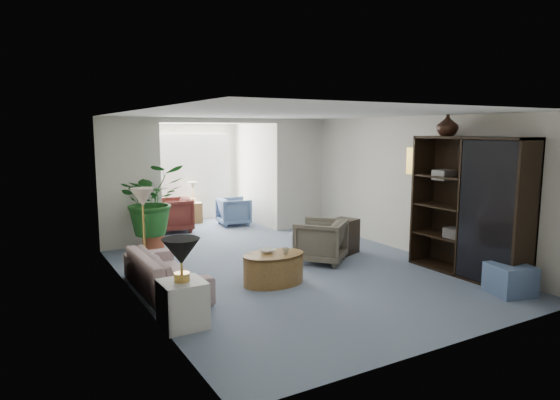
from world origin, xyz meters
TOP-DOWN VIEW (x-y plane):
  - floor at (0.00, 0.00)m, footprint 6.00×6.00m
  - sunroom_floor at (0.00, 4.10)m, footprint 2.60×2.60m
  - back_pier_left at (-1.90, 3.00)m, footprint 1.20×0.12m
  - back_pier_right at (1.90, 3.00)m, footprint 1.20×0.12m
  - back_header at (0.00, 3.00)m, footprint 2.60×0.12m
  - window_pane at (0.00, 5.18)m, footprint 2.20×0.02m
  - window_blinds at (0.00, 5.15)m, footprint 2.20×0.02m
  - framed_picture at (2.46, -0.10)m, footprint 0.04×0.50m
  - sofa at (-2.08, 0.23)m, footprint 0.76×1.89m
  - end_table at (-2.28, -1.12)m, footprint 0.50×0.50m
  - table_lamp at (-2.28, -1.12)m, footprint 0.44×0.44m
  - floor_lamp at (-2.17, 0.99)m, footprint 0.36×0.36m
  - coffee_table at (-0.60, -0.25)m, footprint 1.01×1.01m
  - coffee_bowl at (-0.65, -0.15)m, footprint 0.24×0.24m
  - coffee_cup at (-0.45, -0.35)m, footprint 0.11×0.11m
  - wingback_chair at (0.67, 0.37)m, footprint 1.12×1.12m
  - side_table_dark at (1.37, 0.67)m, footprint 0.64×0.58m
  - entertainment_cabinet at (2.23, -1.38)m, footprint 0.52×1.94m
  - cabinet_urn at (2.23, -0.88)m, footprint 0.34×0.34m
  - ottoman at (2.02, -2.29)m, footprint 0.64×0.64m
  - plant_pot at (-1.62, 2.53)m, footprint 0.40×0.40m
  - house_plant at (-1.62, 2.53)m, footprint 1.19×1.03m
  - sunroom_chair_blue at (0.74, 4.10)m, footprint 0.80×0.79m
  - sunroom_chair_maroon at (-0.76, 4.10)m, footprint 0.92×0.90m
  - sunroom_table at (-0.01, 4.85)m, footprint 0.44×0.37m
  - shelf_clutter at (2.18, -1.36)m, footprint 0.30×1.12m

SIDE VIEW (x-z plane):
  - floor at x=0.00m, z-range 0.00..0.00m
  - sunroom_floor at x=0.00m, z-range 0.00..0.00m
  - plant_pot at x=-1.62m, z-range 0.00..0.32m
  - ottoman at x=2.02m, z-range 0.00..0.42m
  - coffee_table at x=-0.60m, z-range 0.00..0.45m
  - sunroom_table at x=-0.01m, z-range 0.00..0.50m
  - end_table at x=-2.28m, z-range 0.00..0.54m
  - sofa at x=-2.08m, z-range 0.00..0.55m
  - side_table_dark at x=1.37m, z-range 0.00..0.63m
  - sunroom_chair_blue at x=0.74m, z-range 0.00..0.65m
  - wingback_chair at x=0.67m, z-range 0.00..0.73m
  - sunroom_chair_maroon at x=-0.76m, z-range 0.00..0.75m
  - coffee_bowl at x=-0.65m, z-range 0.45..0.51m
  - coffee_cup at x=-0.45m, z-range 0.45..0.54m
  - table_lamp at x=-2.28m, z-range 0.74..1.04m
  - house_plant at x=-1.62m, z-range 0.32..1.64m
  - entertainment_cabinet at x=2.23m, z-range 0.00..2.16m
  - shelf_clutter at x=2.18m, z-range 0.67..1.73m
  - back_pier_left at x=-1.90m, z-range 0.00..2.50m
  - back_pier_right at x=1.90m, z-range 0.00..2.50m
  - floor_lamp at x=-2.17m, z-range 1.11..1.39m
  - window_pane at x=0.00m, z-range 0.65..2.15m
  - window_blinds at x=0.00m, z-range 0.65..2.15m
  - framed_picture at x=2.46m, z-range 1.50..1.90m
  - cabinet_urn at x=2.23m, z-range 2.16..2.51m
  - back_header at x=0.00m, z-range 2.40..2.50m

